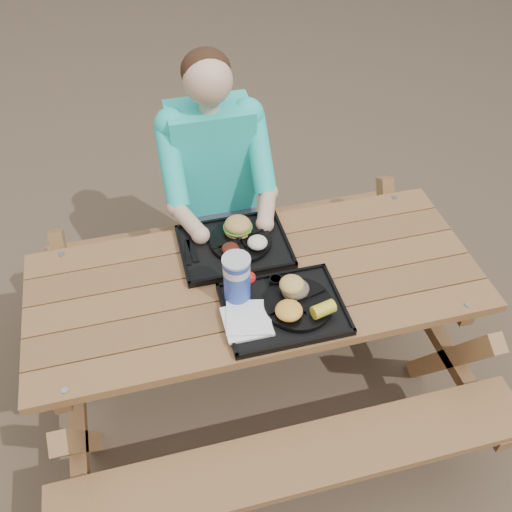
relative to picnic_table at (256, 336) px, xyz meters
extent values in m
plane|color=#999999|center=(0.00, 0.00, -0.38)|extent=(60.00, 60.00, 0.00)
cube|color=black|center=(0.06, -0.19, 0.39)|extent=(0.45, 0.35, 0.02)
cube|color=black|center=(-0.04, 0.19, 0.39)|extent=(0.45, 0.35, 0.02)
cylinder|color=black|center=(0.11, -0.19, 0.41)|extent=(0.26, 0.26, 0.02)
cylinder|color=black|center=(-0.01, 0.20, 0.41)|extent=(0.26, 0.26, 0.02)
cube|color=white|center=(-0.09, -0.22, 0.40)|extent=(0.17, 0.17, 0.02)
cylinder|color=#1634A5|center=(-0.10, -0.10, 0.50)|extent=(0.10, 0.10, 0.20)
cylinder|color=black|center=(0.06, -0.06, 0.41)|extent=(0.05, 0.05, 0.03)
cylinder|color=yellow|center=(0.12, -0.07, 0.41)|extent=(0.04, 0.04, 0.03)
ellipsoid|color=#FFB443|center=(0.06, -0.24, 0.44)|extent=(0.10, 0.10, 0.05)
cube|color=black|center=(-0.22, 0.20, 0.40)|extent=(0.03, 0.15, 0.01)
ellipsoid|color=#531A10|center=(-0.07, 0.14, 0.43)|extent=(0.07, 0.07, 0.03)
ellipsoid|color=white|center=(0.04, 0.14, 0.44)|extent=(0.08, 0.08, 0.05)
camera|label=1|loc=(-0.38, -1.50, 2.05)|focal=40.00mm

